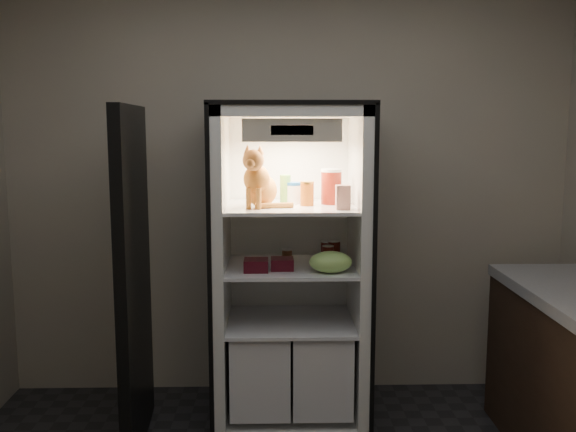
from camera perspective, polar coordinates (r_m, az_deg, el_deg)
name	(u,v)px	position (r m, az deg, el deg)	size (l,w,h in m)	color
room_shell	(301,161)	(2.32, 1.14, 4.89)	(3.60, 3.60, 3.60)	white
refrigerator	(290,287)	(3.82, 0.19, -6.36)	(0.90, 0.72, 1.88)	white
fridge_door	(134,282)	(3.55, -13.53, -5.71)	(0.12, 0.87, 1.85)	black
tabby_cat	(259,183)	(3.59, -2.59, 2.91)	(0.30, 0.35, 0.36)	#BB6918
parmesan_shaker	(285,189)	(3.75, -0.24, 2.40)	(0.06, 0.06, 0.17)	#268E3D
mayo_tub	(293,193)	(3.75, 0.46, 2.07)	(0.09, 0.09, 0.12)	white
salsa_jar	(307,193)	(3.65, 1.71, 2.01)	(0.08, 0.08, 0.14)	maroon
pepper_jar	(331,187)	(3.72, 3.87, 2.62)	(0.12, 0.12, 0.20)	maroon
cream_carton	(343,197)	(3.51, 4.91, 1.67)	(0.08, 0.08, 0.13)	silver
soda_can_a	(327,252)	(3.78, 3.46, -3.24)	(0.07, 0.07, 0.13)	black
soda_can_b	(334,252)	(3.76, 4.11, -3.23)	(0.07, 0.07, 0.14)	black
soda_can_c	(328,256)	(3.69, 3.58, -3.58)	(0.07, 0.07, 0.12)	black
condiment_jar	(287,256)	(3.79, -0.08, -3.54)	(0.06, 0.06, 0.08)	brown
grape_bag	(331,262)	(3.54, 3.81, -4.09)	(0.24, 0.17, 0.12)	#8BCF60
berry_box_left	(256,265)	(3.58, -2.85, -4.39)	(0.13, 0.13, 0.07)	#520D16
berry_box_right	(282,264)	(3.62, -0.52, -4.27)	(0.13, 0.13, 0.06)	#520D16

